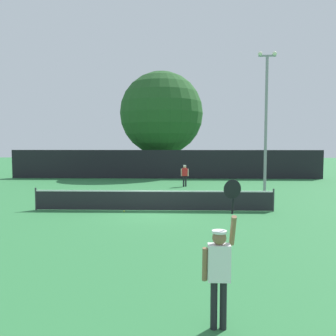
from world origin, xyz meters
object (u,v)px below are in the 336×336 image
parked_car_near (147,165)px  light_pole (266,114)px  tennis_ball (124,211)px  player_serving (220,264)px  large_tree (161,114)px  player_receiving (185,174)px

parked_car_near → light_pole: bearing=-55.8°
tennis_ball → light_pole: size_ratio=0.01×
light_pole → parked_car_near: light_pole is taller
player_serving → large_tree: size_ratio=0.25×
player_serving → large_tree: (-2.44, 28.84, 5.00)m
player_serving → light_pole: 17.66m
player_serving → light_pole: (4.85, 16.53, 3.91)m
player_serving → light_pole: size_ratio=0.29×
light_pole → parked_car_near: 19.10m
tennis_ball → parked_car_near: bearing=92.7°
player_receiving → light_pole: light_pole is taller
player_serving → large_tree: 29.37m
tennis_ball → large_tree: size_ratio=0.01×
player_receiving → parked_car_near: 13.87m
tennis_ball → large_tree: bearing=87.6°
tennis_ball → parked_car_near: (-1.07, 22.74, 0.74)m
tennis_ball → large_tree: (0.80, 18.84, 6.11)m
player_receiving → tennis_ball: size_ratio=23.25×
tennis_ball → player_receiving: bearing=72.6°
large_tree → parked_car_near: size_ratio=2.37×
player_serving → player_receiving: (-0.26, 19.48, -0.18)m
player_serving → light_pole: bearing=73.6°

